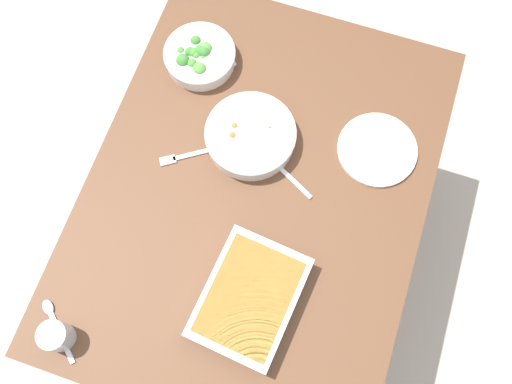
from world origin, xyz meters
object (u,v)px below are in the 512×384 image
object	(u,v)px
broccoli_bowl	(200,56)
spoon_by_stew	(281,169)
spoon_by_broccoli	(215,62)
drink_cup	(57,336)
baking_dish	(250,298)
side_plate	(377,150)
spoon_spare	(55,322)
stew_bowl	(250,136)
fork_on_table	(186,156)

from	to	relation	value
broccoli_bowl	spoon_by_stew	size ratio (longest dim) A/B	1.27
spoon_by_broccoli	drink_cup	bearing A→B (deg)	173.54
drink_cup	spoon_by_stew	distance (m)	0.71
baking_dish	side_plate	bearing A→B (deg)	-21.93
broccoli_bowl	spoon_spare	size ratio (longest dim) A/B	1.45
baking_dish	spoon_by_broccoli	bearing A→B (deg)	27.01
stew_bowl	spoon_spare	distance (m)	0.70
spoon_spare	spoon_by_stew	bearing A→B (deg)	-35.99
broccoli_bowl	drink_cup	xyz separation A→B (m)	(-0.84, 0.05, 0.01)
side_plate	drink_cup	bearing A→B (deg)	140.17
baking_dish	spoon_by_broccoli	xyz separation A→B (m)	(0.62, 0.32, -0.03)
drink_cup	spoon_by_broccoli	xyz separation A→B (m)	(0.85, -0.10, -0.03)
spoon_by_stew	spoon_spare	distance (m)	0.70
drink_cup	stew_bowl	bearing A→B (deg)	-22.66
side_plate	broccoli_bowl	bearing A→B (deg)	79.01
drink_cup	spoon_by_stew	bearing A→B (deg)	-32.52
baking_dish	drink_cup	xyz separation A→B (m)	(-0.24, 0.41, 0.00)
drink_cup	baking_dish	bearing A→B (deg)	-60.25
baking_dish	spoon_by_stew	size ratio (longest dim) A/B	1.96
broccoli_bowl	fork_on_table	size ratio (longest dim) A/B	1.32
broccoli_bowl	side_plate	world-z (taller)	broccoli_bowl
stew_bowl	broccoli_bowl	world-z (taller)	broccoli_bowl
baking_dish	fork_on_table	size ratio (longest dim) A/B	2.04
broccoli_bowl	side_plate	bearing A→B (deg)	-100.99
spoon_by_stew	spoon_by_broccoli	distance (m)	0.38
side_plate	spoon_spare	distance (m)	0.96
broccoli_bowl	drink_cup	distance (m)	0.85
broccoli_bowl	stew_bowl	bearing A→B (deg)	-131.03
stew_bowl	baking_dish	xyz separation A→B (m)	(-0.42, -0.14, 0.00)
spoon_spare	spoon_by_broccoli	bearing A→B (deg)	-8.88
broccoli_bowl	spoon_by_stew	world-z (taller)	broccoli_bowl
drink_cup	spoon_by_broccoli	size ratio (longest dim) A/B	0.49
baking_dish	fork_on_table	bearing A→B (deg)	42.60
stew_bowl	broccoli_bowl	distance (m)	0.29
broccoli_bowl	spoon_by_broccoli	xyz separation A→B (m)	(0.01, -0.04, -0.03)
broccoli_bowl	side_plate	xyz separation A→B (m)	(-0.11, -0.56, -0.03)
stew_bowl	fork_on_table	bearing A→B (deg)	123.59
baking_dish	fork_on_table	world-z (taller)	baking_dish
stew_bowl	spoon_spare	size ratio (longest dim) A/B	1.75
stew_bowl	baking_dish	bearing A→B (deg)	-161.57
drink_cup	side_plate	size ratio (longest dim) A/B	0.39
broccoli_bowl	spoon_by_stew	distance (m)	0.41
stew_bowl	spoon_by_stew	world-z (taller)	stew_bowl
fork_on_table	spoon_by_stew	bearing A→B (deg)	-80.26
stew_bowl	spoon_by_broccoli	size ratio (longest dim) A/B	1.43
side_plate	spoon_by_broccoli	bearing A→B (deg)	77.06
spoon_by_stew	spoon_by_broccoli	bearing A→B (deg)	47.84
spoon_by_broccoli	spoon_spare	xyz separation A→B (m)	(-0.82, 0.13, 0.00)
spoon_spare	fork_on_table	world-z (taller)	spoon_spare
baking_dish	spoon_spare	xyz separation A→B (m)	(-0.21, 0.44, -0.03)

